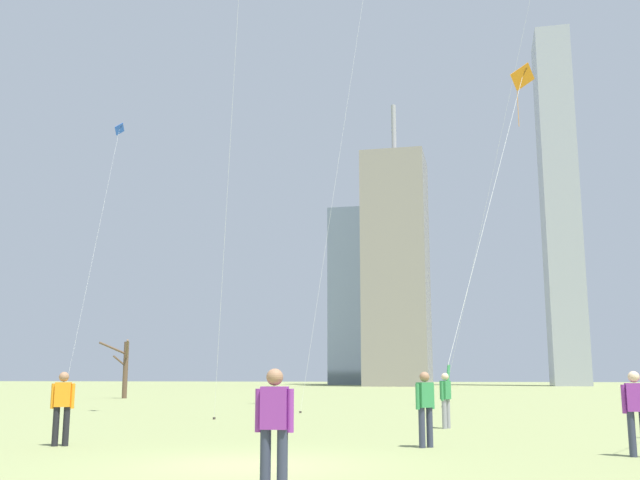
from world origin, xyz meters
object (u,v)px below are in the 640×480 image
at_px(kite_flyer_midfield_right_orange, 461,331).
at_px(bystander_far_off_by_trees, 274,425).
at_px(distant_kite_low_near_trees_blue, 114,154).
at_px(bare_tree_rightmost, 124,366).
at_px(bystander_strolling_midfield, 62,404).
at_px(bystander_watching_nearby, 425,405).
at_px(distant_kite_drifting_right_pink, 524,27).

xyz_separation_m(kite_flyer_midfield_right_orange, bystander_far_off_by_trees, (-2.02, -14.22, -2.03)).
xyz_separation_m(distant_kite_low_near_trees_blue, bare_tree_rightmost, (-2.66, 7.87, -13.07)).
bearing_deg(bystander_far_off_by_trees, bystander_strolling_midfield, 138.55).
bearing_deg(bystander_strolling_midfield, bystander_watching_nearby, 9.95).
relative_size(bystander_far_off_by_trees, distant_kite_drifting_right_pink, 0.07).
relative_size(bystander_strolling_midfield, distant_kite_low_near_trees_blue, 0.09).
distance_m(bystander_watching_nearby, bystander_far_off_by_trees, 7.33).
relative_size(kite_flyer_midfield_right_orange, bystander_strolling_midfield, 8.40).
height_order(bystander_watching_nearby, distant_kite_low_near_trees_blue, distant_kite_low_near_trees_blue).
relative_size(kite_flyer_midfield_right_orange, bystander_far_off_by_trees, 8.40).
distance_m(bystander_strolling_midfield, bare_tree_rightmost, 36.77).
height_order(distant_kite_drifting_right_pink, distant_kite_low_near_trees_blue, distant_kite_drifting_right_pink).
xyz_separation_m(distant_kite_drifting_right_pink, bare_tree_rightmost, (-27.52, 12.17, -16.84)).
relative_size(kite_flyer_midfield_right_orange, bare_tree_rightmost, 3.36).
distance_m(bystander_strolling_midfield, distant_kite_low_near_trees_blue, 31.93).
xyz_separation_m(bystander_far_off_by_trees, bare_tree_rightmost, (-22.16, 39.08, 1.31)).
relative_size(bystander_watching_nearby, bystander_far_off_by_trees, 1.00).
height_order(bystander_watching_nearby, bystander_strolling_midfield, same).
relative_size(bystander_watching_nearby, bare_tree_rightmost, 0.40).
distance_m(bystander_watching_nearby, distant_kite_low_near_trees_blue, 34.92).
xyz_separation_m(kite_flyer_midfield_right_orange, bystander_strolling_midfield, (-8.59, -8.42, -2.03)).
bearing_deg(bare_tree_rightmost, kite_flyer_midfield_right_orange, -45.80).
distance_m(distant_kite_drifting_right_pink, distant_kite_low_near_trees_blue, 25.51).
distance_m(kite_flyer_midfield_right_orange, distant_kite_low_near_trees_blue, 30.07).
relative_size(bystander_strolling_midfield, distant_kite_drifting_right_pink, 0.07).
relative_size(bystander_watching_nearby, bystander_strolling_midfield, 1.00).
distance_m(bystander_watching_nearby, bare_tree_rightmost, 39.65).
relative_size(bystander_strolling_midfield, bare_tree_rightmost, 0.40).
xyz_separation_m(bystander_strolling_midfield, bare_tree_rightmost, (-15.59, 33.28, 1.31)).
height_order(bystander_strolling_midfield, bare_tree_rightmost, bare_tree_rightmost).
bearing_deg(kite_flyer_midfield_right_orange, distant_kite_low_near_trees_blue, 141.70).
height_order(bystander_far_off_by_trees, bare_tree_rightmost, bare_tree_rightmost).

